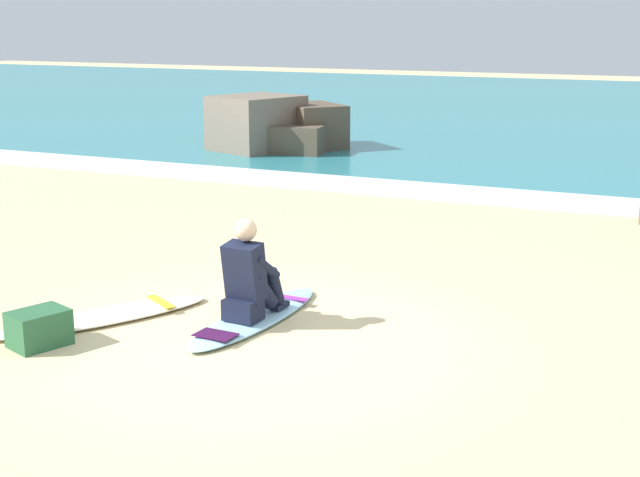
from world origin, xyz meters
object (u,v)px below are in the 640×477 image
surfboard_main (255,317)px  surfer_seated (250,279)px  beach_bag (39,328)px  surfboard_spare_near (103,316)px

surfboard_main → surfer_seated: (-0.00, -0.09, 0.40)m
surfer_seated → surfboard_main: bearing=87.8°
surfboard_main → beach_bag: size_ratio=4.42×
surfer_seated → surfboard_spare_near: 1.47m
surfer_seated → beach_bag: size_ratio=1.97×
surfboard_main → surfboard_spare_near: bearing=-156.3°
surfboard_main → beach_bag: bearing=-135.5°
surfboard_main → surfboard_spare_near: size_ratio=1.00×
surfer_seated → beach_bag: surfer_seated is taller
surfboard_main → beach_bag: beach_bag is taller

